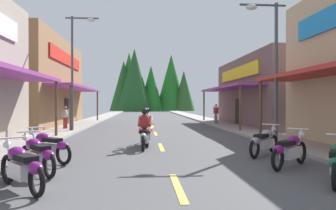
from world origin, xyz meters
TOP-DOWN VIEW (x-y plane):
  - ground at (0.00, 27.88)m, footprint 9.09×85.76m
  - sidewalk_left at (-5.60, 27.88)m, footprint 2.11×85.76m
  - sidewalk_right at (5.60, 27.88)m, footprint 2.11×85.76m
  - centerline_dashes at (0.00, 31.33)m, footprint 0.16×62.21m
  - storefront_left_far at (-9.75, 26.58)m, footprint 8.05×13.51m
  - storefront_right_far at (10.73, 25.48)m, footprint 10.02×13.31m
  - streetlamp_left at (-4.68, 20.67)m, footprint 1.99×0.30m
  - streetlamp_right at (4.65, 14.17)m, footprint 1.99×0.30m
  - motorcycle_parked_right_2 at (3.27, 9.26)m, footprint 1.66×1.50m
  - motorcycle_parked_right_3 at (3.30, 11.21)m, footprint 1.57×1.60m
  - motorcycle_parked_left_2 at (-3.16, 7.36)m, footprint 1.46×1.69m
  - motorcycle_parked_left_3 at (-3.33, 8.91)m, footprint 1.41×1.74m
  - motorcycle_parked_left_4 at (-3.52, 10.48)m, footprint 1.73×1.42m
  - rider_cruising_lead at (-0.66, 13.16)m, footprint 0.60×2.14m
  - rider_cruising_trailing at (-0.56, 14.18)m, footprint 0.60×2.14m
  - pedestrian_browsing at (5.10, 26.37)m, footprint 0.39×0.52m
  - pedestrian_waiting at (-5.67, 22.01)m, footprint 0.41×0.50m
  - treeline_backdrop at (-0.28, 73.80)m, footprint 18.95×11.72m

SIDE VIEW (x-z plane):
  - ground at x=0.00m, z-range -0.10..0.00m
  - centerline_dashes at x=0.00m, z-range 0.00..0.01m
  - sidewalk_left at x=-5.60m, z-range 0.00..0.12m
  - sidewalk_right at x=5.60m, z-range 0.00..0.12m
  - motorcycle_parked_right_2 at x=3.27m, z-range -0.03..1.01m
  - motorcycle_parked_right_3 at x=3.30m, z-range -0.03..1.01m
  - motorcycle_parked_left_2 at x=-3.16m, z-range -0.03..1.01m
  - motorcycle_parked_left_3 at x=-3.33m, z-range -0.03..1.01m
  - motorcycle_parked_left_4 at x=-3.52m, z-range -0.03..1.01m
  - rider_cruising_lead at x=-0.66m, z-range -0.13..1.44m
  - rider_cruising_trailing at x=-0.56m, z-range -0.13..1.44m
  - pedestrian_waiting at x=-5.67m, z-range 0.12..1.68m
  - pedestrian_browsing at x=5.10m, z-range 0.13..1.81m
  - storefront_right_far at x=10.73m, z-range 0.00..5.22m
  - storefront_left_far at x=-9.75m, z-range 0.00..6.61m
  - streetlamp_right at x=4.65m, z-range 0.91..6.93m
  - streetlamp_left at x=-4.68m, z-range 0.96..7.92m
  - treeline_backdrop at x=-0.28m, z-range -0.59..12.85m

